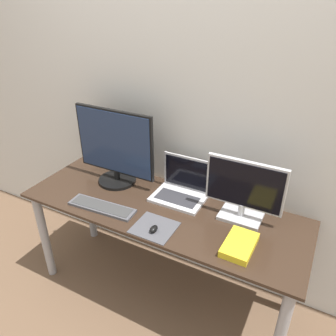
% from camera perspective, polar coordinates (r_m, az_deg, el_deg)
% --- Properties ---
extents(ground_plane, '(12.00, 12.00, 0.00)m').
position_cam_1_polar(ground_plane, '(2.29, -5.02, -25.40)').
color(ground_plane, brown).
extents(wall_back, '(7.00, 0.05, 2.50)m').
position_cam_1_polar(wall_back, '(2.01, 3.75, 11.36)').
color(wall_back, silver).
rests_on(wall_back, ground_plane).
extents(desk, '(1.71, 0.60, 0.71)m').
position_cam_1_polar(desk, '(2.03, -1.18, -9.68)').
color(desk, '#332319').
rests_on(desk, ground_plane).
extents(monitor_left, '(0.56, 0.25, 0.50)m').
position_cam_1_polar(monitor_left, '(2.11, -9.23, 3.41)').
color(monitor_left, black).
rests_on(monitor_left, desk).
extents(monitor_right, '(0.43, 0.16, 0.36)m').
position_cam_1_polar(monitor_right, '(1.82, 13.09, -3.89)').
color(monitor_right, '#B2B2B7').
rests_on(monitor_right, desk).
extents(laptop, '(0.32, 0.24, 0.24)m').
position_cam_1_polar(laptop, '(2.03, 2.42, -3.40)').
color(laptop, silver).
rests_on(laptop, desk).
extents(keyboard, '(0.42, 0.14, 0.02)m').
position_cam_1_polar(keyboard, '(1.98, -11.44, -6.67)').
color(keyboard, '#4C4C51').
rests_on(keyboard, desk).
extents(mousepad, '(0.22, 0.21, 0.00)m').
position_cam_1_polar(mousepad, '(1.80, -2.38, -10.32)').
color(mousepad, '#47474C').
rests_on(mousepad, desk).
extents(mouse, '(0.04, 0.06, 0.03)m').
position_cam_1_polar(mouse, '(1.77, -2.51, -10.55)').
color(mouse, black).
rests_on(mouse, mousepad).
extents(book, '(0.14, 0.23, 0.04)m').
position_cam_1_polar(book, '(1.71, 12.33, -12.95)').
color(book, yellow).
rests_on(book, desk).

